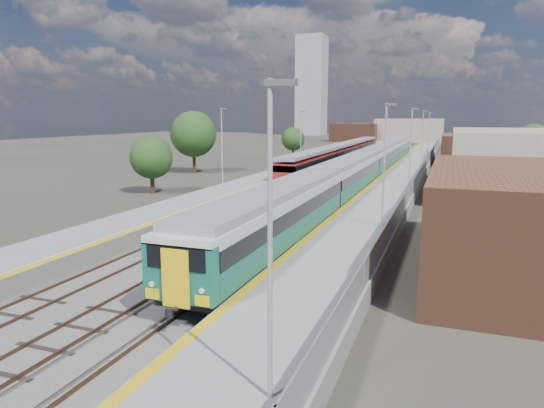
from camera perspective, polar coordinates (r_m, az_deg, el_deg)
The scene contains 12 objects.
ground at distance 59.42m, azimuth 10.00°, elevation 2.66°, with size 320.00×320.00×0.00m, color #47443A.
ballast_bed at distance 62.28m, azimuth 8.37°, elevation 3.07°, with size 10.50×155.00×0.06m, color #565451.
tracks at distance 63.78m, azimuth 9.21°, elevation 3.29°, with size 8.96×160.00×0.17m.
platform_right at distance 61.13m, azimuth 15.31°, elevation 3.16°, with size 4.70×155.00×8.52m.
platform_left at distance 63.93m, azimuth 2.40°, elevation 3.80°, with size 4.30×155.00×8.52m.
buildings at distance 149.37m, azimuth 9.36°, elevation 11.28°, with size 72.00×185.50×40.00m.
green_train at distance 55.87m, azimuth 11.01°, elevation 4.49°, with size 2.92×81.36×3.22m.
red_train at distance 75.93m, azimuth 8.12°, elevation 5.88°, with size 2.72×55.27×3.44m.
tree_a at distance 50.18m, azimuth -14.01°, elevation 5.29°, with size 4.25×4.25×5.76m.
tree_b at distance 67.49m, azimuth -9.23°, elevation 8.12°, with size 6.25×6.25×8.47m.
tree_c at distance 89.30m, azimuth 2.50°, elevation 7.65°, with size 4.27×4.27×5.79m.
tree_d at distance 81.73m, azimuth 28.29°, elevation 6.60°, with size 4.93×4.93×6.68m.
Camera 1 is at (10.32, -8.01, 7.71)m, focal length 32.00 mm.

